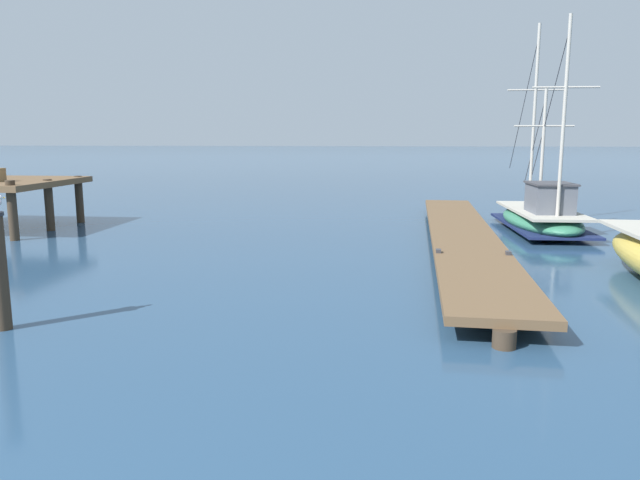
# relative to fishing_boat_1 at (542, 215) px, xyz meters

# --- Properties ---
(floating_dock) EXTENTS (2.53, 17.63, 0.53)m
(floating_dock) POSITION_rel_fishing_boat_1_xyz_m (-2.99, -3.07, -0.19)
(floating_dock) COLOR brown
(floating_dock) RESTS_ON ground
(fishing_boat_1) EXTENTS (2.37, 7.85, 7.03)m
(fishing_boat_1) POSITION_rel_fishing_boat_1_xyz_m (0.00, 0.00, 0.00)
(fishing_boat_1) COLOR #337556
(fishing_boat_1) RESTS_ON ground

